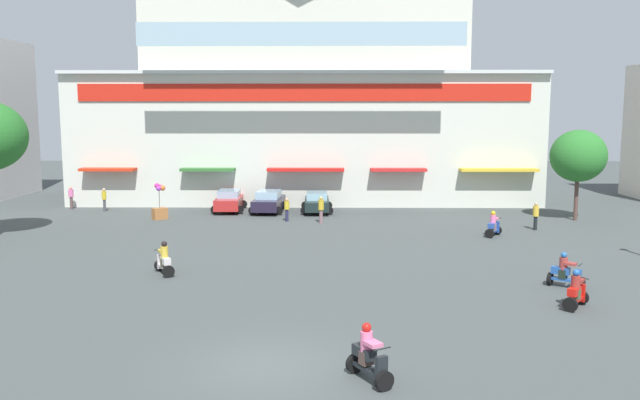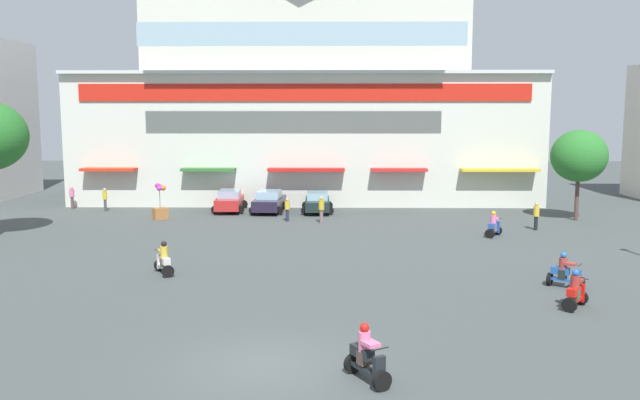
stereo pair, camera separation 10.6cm
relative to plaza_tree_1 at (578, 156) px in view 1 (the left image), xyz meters
The scene contains 17 objects.
ground_plane 21.71m from the plaza_tree_1, 147.10° to the right, with size 128.00×128.00×0.00m, color #434A49.
colonial_building 21.42m from the plaza_tree_1, 148.71° to the left, with size 35.53×14.93×19.70m.
plaza_tree_1 is the anchor object (origin of this frame).
parked_car_0 23.69m from the plaza_tree_1, behind, with size 2.39×4.39×1.52m.
parked_car_1 20.83m from the plaza_tree_1, behind, with size 2.60×4.35×1.52m.
parked_car_2 17.55m from the plaza_tree_1, 169.19° to the left, with size 2.30×4.15×1.43m.
scooter_rider_0 9.52m from the plaza_tree_1, 140.13° to the right, with size 1.20×1.43×1.48m.
scooter_rider_1 27.60m from the plaza_tree_1, 148.04° to the right, with size 1.16×1.52×1.49m.
scooter_rider_2 29.92m from the plaza_tree_1, 120.53° to the right, with size 1.21×1.53×1.54m.
scooter_rider_3 18.06m from the plaza_tree_1, 112.05° to the right, with size 1.42×1.23×1.44m.
scooter_rider_4 20.83m from the plaza_tree_1, 110.79° to the right, with size 1.24×1.36×1.45m.
pedestrian_0 32.36m from the plaza_tree_1, behind, with size 0.37×0.37×1.66m.
pedestrian_1 35.22m from the plaza_tree_1, behind, with size 0.41×0.41×1.65m.
pedestrian_2 19.07m from the plaza_tree_1, behind, with size 0.46×0.46×1.53m.
pedestrian_3 6.09m from the plaza_tree_1, 136.35° to the right, with size 0.36×0.36×1.66m.
pedestrian_4 16.92m from the plaza_tree_1, behind, with size 0.47×0.47×1.72m.
balloon_vendor_cart 27.37m from the plaza_tree_1, behind, with size 1.08×1.02×2.39m.
Camera 1 is at (1.71, -17.01, 6.92)m, focal length 36.15 mm.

